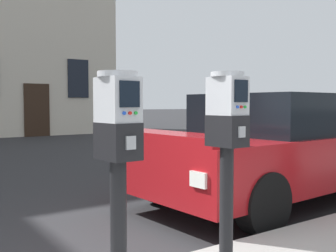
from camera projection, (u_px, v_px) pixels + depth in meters
parking_meter_near_kerb at (118, 148)px, 2.16m from camera, size 0.23×0.26×1.32m
parking_meter_twin_adjacent at (227, 137)px, 2.61m from camera, size 0.23×0.26×1.36m
parked_car_white_suv at (287, 144)px, 5.49m from camera, size 4.52×2.07×1.42m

